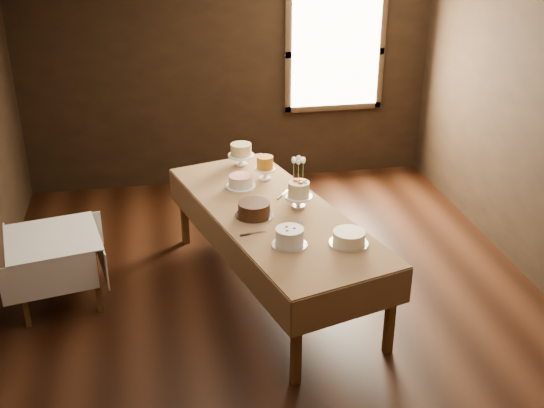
% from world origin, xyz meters
% --- Properties ---
extents(floor, '(5.00, 6.00, 0.01)m').
position_xyz_m(floor, '(0.00, 0.00, 0.00)').
color(floor, black).
rests_on(floor, ground).
extents(wall_back, '(5.00, 0.02, 2.80)m').
position_xyz_m(wall_back, '(0.00, 3.00, 1.40)').
color(wall_back, black).
rests_on(wall_back, ground).
extents(window, '(1.10, 0.05, 1.30)m').
position_xyz_m(window, '(1.30, 2.94, 1.60)').
color(window, '#FFEABF').
rests_on(window, wall_back).
extents(display_table, '(1.73, 2.85, 0.83)m').
position_xyz_m(display_table, '(0.03, 0.31, 0.76)').
color(display_table, '#4E3318').
rests_on(display_table, ground).
extents(side_table, '(0.93, 0.93, 0.66)m').
position_xyz_m(side_table, '(-1.91, 0.49, 0.59)').
color(side_table, '#4E3318').
rests_on(side_table, ground).
extents(cake_speckled, '(0.27, 0.27, 0.24)m').
position_xyz_m(cake_speckled, '(-0.09, 1.45, 0.93)').
color(cake_speckled, white).
rests_on(cake_speckled, display_table).
extents(cake_lattice, '(0.31, 0.31, 0.11)m').
position_xyz_m(cake_lattice, '(-0.18, 0.88, 0.88)').
color(cake_lattice, white).
rests_on(cake_lattice, display_table).
extents(cake_caramel, '(0.21, 0.21, 0.25)m').
position_xyz_m(cake_caramel, '(0.08, 1.03, 0.93)').
color(cake_caramel, white).
rests_on(cake_caramel, display_table).
extents(cake_chocolate, '(0.39, 0.39, 0.13)m').
position_xyz_m(cake_chocolate, '(-0.15, 0.24, 0.89)').
color(cake_chocolate, silver).
rests_on(cake_chocolate, display_table).
extents(cake_flowers, '(0.27, 0.27, 0.26)m').
position_xyz_m(cake_flowers, '(0.27, 0.35, 0.94)').
color(cake_flowers, white).
rests_on(cake_flowers, display_table).
extents(cake_swirl, '(0.31, 0.31, 0.15)m').
position_xyz_m(cake_swirl, '(0.04, -0.33, 0.90)').
color(cake_swirl, silver).
rests_on(cake_swirl, display_table).
extents(cake_cream, '(0.33, 0.33, 0.11)m').
position_xyz_m(cake_cream, '(0.52, -0.39, 0.88)').
color(cake_cream, silver).
rests_on(cake_cream, display_table).
extents(cake_server_a, '(0.21, 0.15, 0.01)m').
position_xyz_m(cake_server_a, '(0.18, 0.02, 0.83)').
color(cake_server_a, silver).
rests_on(cake_server_a, display_table).
extents(cake_server_c, '(0.04, 0.24, 0.01)m').
position_xyz_m(cake_server_c, '(-0.09, 0.59, 0.83)').
color(cake_server_c, silver).
rests_on(cake_server_c, display_table).
extents(cake_server_d, '(0.16, 0.21, 0.01)m').
position_xyz_m(cake_server_d, '(0.21, 0.67, 0.83)').
color(cake_server_d, silver).
rests_on(cake_server_d, display_table).
extents(cake_server_e, '(0.24, 0.07, 0.01)m').
position_xyz_m(cake_server_e, '(-0.16, -0.08, 0.83)').
color(cake_server_e, silver).
rests_on(cake_server_e, display_table).
extents(flower_vase, '(0.19, 0.19, 0.14)m').
position_xyz_m(flower_vase, '(0.34, 0.67, 0.90)').
color(flower_vase, '#2D2823').
rests_on(flower_vase, display_table).
extents(flower_bouquet, '(0.14, 0.14, 0.20)m').
position_xyz_m(flower_bouquet, '(0.34, 0.67, 1.09)').
color(flower_bouquet, white).
rests_on(flower_bouquet, flower_vase).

